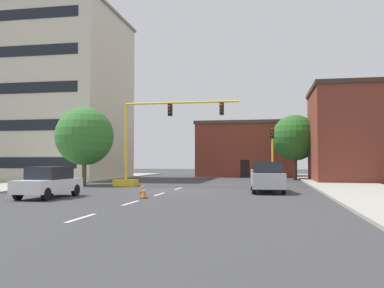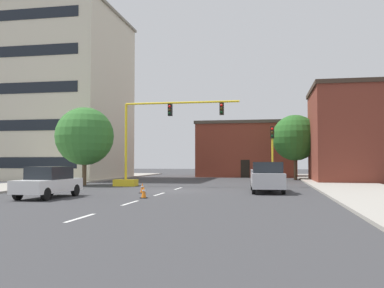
% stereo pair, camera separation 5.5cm
% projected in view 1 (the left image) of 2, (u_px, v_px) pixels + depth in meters
% --- Properties ---
extents(ground_plane, '(160.00, 160.00, 0.00)m').
position_uv_depth(ground_plane, '(171.00, 191.00, 28.94)').
color(ground_plane, '#38383A').
extents(sidewalk_left, '(6.00, 56.00, 0.14)m').
position_uv_depth(sidewalk_left, '(55.00, 182.00, 39.13)').
color(sidewalk_left, '#9E998E').
rests_on(sidewalk_left, ground_plane).
extents(sidewalk_right, '(6.00, 56.00, 0.14)m').
position_uv_depth(sidewalk_right, '(347.00, 185.00, 34.48)').
color(sidewalk_right, '#9E998E').
rests_on(sidewalk_right, ground_plane).
extents(lane_stripe_seg_0, '(0.16, 2.40, 0.01)m').
position_uv_depth(lane_stripe_seg_0, '(81.00, 218.00, 15.18)').
color(lane_stripe_seg_0, silver).
rests_on(lane_stripe_seg_0, ground_plane).
extents(lane_stripe_seg_1, '(0.16, 2.40, 0.01)m').
position_uv_depth(lane_stripe_seg_1, '(131.00, 203.00, 20.59)').
color(lane_stripe_seg_1, silver).
rests_on(lane_stripe_seg_1, ground_plane).
extents(lane_stripe_seg_2, '(0.16, 2.40, 0.01)m').
position_uv_depth(lane_stripe_seg_2, '(159.00, 194.00, 25.99)').
color(lane_stripe_seg_2, silver).
rests_on(lane_stripe_seg_2, ground_plane).
extents(lane_stripe_seg_3, '(0.16, 2.40, 0.01)m').
position_uv_depth(lane_stripe_seg_3, '(178.00, 188.00, 31.40)').
color(lane_stripe_seg_3, silver).
rests_on(lane_stripe_seg_3, ground_plane).
extents(building_tall_left, '(15.23, 14.00, 19.10)m').
position_uv_depth(building_tall_left, '(55.00, 97.00, 49.09)').
color(building_tall_left, beige).
rests_on(building_tall_left, ground_plane).
extents(building_brick_center, '(12.86, 8.52, 7.15)m').
position_uv_depth(building_brick_center, '(247.00, 149.00, 56.11)').
color(building_brick_center, brown).
rests_on(building_brick_center, ground_plane).
extents(building_row_right, '(13.05, 10.02, 9.37)m').
position_uv_depth(building_row_right, '(379.00, 134.00, 41.16)').
color(building_row_right, brown).
rests_on(building_row_right, ground_plane).
extents(traffic_signal_gantry, '(10.22, 1.20, 6.83)m').
position_uv_depth(traffic_signal_gantry, '(142.00, 158.00, 34.33)').
color(traffic_signal_gantry, yellow).
rests_on(traffic_signal_gantry, ground_plane).
extents(traffic_light_pole_right, '(0.32, 0.47, 4.80)m').
position_uv_depth(traffic_light_pole_right, '(272.00, 142.00, 33.57)').
color(traffic_light_pole_right, yellow).
rests_on(traffic_light_pole_right, ground_plane).
extents(tree_right_far, '(5.03, 5.03, 7.12)m').
position_uv_depth(tree_right_far, '(295.00, 138.00, 46.22)').
color(tree_right_far, brown).
rests_on(tree_right_far, ground_plane).
extents(tree_left_near, '(4.92, 4.92, 6.61)m').
position_uv_depth(tree_left_near, '(85.00, 136.00, 35.70)').
color(tree_left_near, brown).
rests_on(tree_left_near, ground_plane).
extents(pickup_truck_silver, '(2.33, 5.51, 1.99)m').
position_uv_depth(pickup_truck_silver, '(267.00, 177.00, 27.71)').
color(pickup_truck_silver, '#BCBCC1').
rests_on(pickup_truck_silver, ground_plane).
extents(sedan_white_near_left, '(2.07, 4.58, 1.74)m').
position_uv_depth(sedan_white_near_left, '(49.00, 182.00, 23.45)').
color(sedan_white_near_left, white).
rests_on(sedan_white_near_left, ground_plane).
extents(traffic_cone_roadside_a, '(0.36, 0.36, 0.67)m').
position_uv_depth(traffic_cone_roadside_a, '(142.00, 188.00, 26.85)').
color(traffic_cone_roadside_a, black).
rests_on(traffic_cone_roadside_a, ground_plane).
extents(traffic_cone_roadside_b, '(0.36, 0.36, 0.67)m').
position_uv_depth(traffic_cone_roadside_b, '(144.00, 192.00, 23.23)').
color(traffic_cone_roadside_b, black).
rests_on(traffic_cone_roadside_b, ground_plane).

